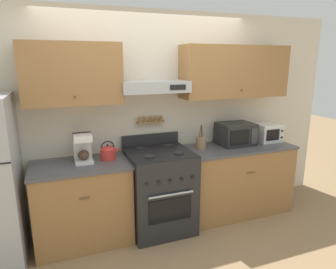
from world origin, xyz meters
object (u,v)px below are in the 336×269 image
(stove_range, at_px, (160,190))
(utensil_crock, at_px, (201,143))
(coffee_maker, at_px, (83,147))
(microwave, at_px, (236,134))
(tea_kettle, at_px, (108,152))
(toaster_oven, at_px, (268,133))

(stove_range, height_order, utensil_crock, utensil_crock)
(stove_range, relative_size, coffee_maker, 3.51)
(coffee_maker, relative_size, microwave, 0.70)
(stove_range, xyz_separation_m, tea_kettle, (-0.57, 0.10, 0.50))
(tea_kettle, xyz_separation_m, microwave, (1.66, 0.02, 0.06))
(microwave, xyz_separation_m, toaster_oven, (0.50, -0.02, -0.02))
(tea_kettle, xyz_separation_m, coffee_maker, (-0.26, 0.03, 0.08))
(coffee_maker, xyz_separation_m, microwave, (1.92, -0.01, -0.02))
(coffee_maker, height_order, toaster_oven, coffee_maker)
(coffee_maker, height_order, utensil_crock, coffee_maker)
(coffee_maker, distance_m, utensil_crock, 1.42)
(microwave, relative_size, utensil_crock, 1.47)
(stove_range, distance_m, tea_kettle, 0.76)
(toaster_oven, bearing_deg, microwave, 177.76)
(stove_range, xyz_separation_m, coffee_maker, (-0.83, 0.13, 0.58))
(microwave, height_order, toaster_oven, microwave)
(coffee_maker, bearing_deg, utensil_crock, -1.31)
(coffee_maker, height_order, microwave, coffee_maker)
(stove_range, xyz_separation_m, toaster_oven, (1.59, 0.10, 0.54))
(coffee_maker, distance_m, toaster_oven, 2.42)
(coffee_maker, relative_size, toaster_oven, 0.98)
(microwave, bearing_deg, coffee_maker, 179.57)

